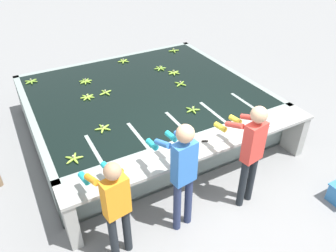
{
  "coord_description": "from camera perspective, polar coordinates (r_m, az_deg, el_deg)",
  "views": [
    {
      "loc": [
        -2.37,
        -3.0,
        3.91
      ],
      "look_at": [
        0.0,
        1.3,
        0.6
      ],
      "focal_mm": 35.0,
      "sensor_mm": 36.0,
      "label": 1
    }
  ],
  "objects": [
    {
      "name": "banana_bunch_floating_1",
      "position": [
        5.89,
        4.28,
        2.84
      ],
      "size": [
        0.27,
        0.27,
        0.08
      ],
      "color": "#75A333",
      "rests_on": "wash_tank"
    },
    {
      "name": "banana_bunch_floating_0",
      "position": [
        4.95,
        -16.1,
        -5.47
      ],
      "size": [
        0.27,
        0.27,
        0.08
      ],
      "color": "#8CB738",
      "rests_on": "wash_tank"
    },
    {
      "name": "banana_bunch_floating_11",
      "position": [
        6.78,
        2.16,
        7.35
      ],
      "size": [
        0.26,
        0.26,
        0.08
      ],
      "color": "#7FAD33",
      "rests_on": "wash_tank"
    },
    {
      "name": "banana_bunch_floating_5",
      "position": [
        7.1,
        -14.17,
        7.55
      ],
      "size": [
        0.28,
        0.28,
        0.08
      ],
      "color": "#7FAD33",
      "rests_on": "wash_tank"
    },
    {
      "name": "banana_bunch_floating_8",
      "position": [
        7.45,
        -22.73,
        7.18
      ],
      "size": [
        0.26,
        0.28,
        0.08
      ],
      "color": "#75A333",
      "rests_on": "wash_tank"
    },
    {
      "name": "ground_plane",
      "position": [
        5.47,
        6.72,
        -11.94
      ],
      "size": [
        80.0,
        80.0,
        0.0
      ],
      "primitive_type": "plane",
      "color": "gray",
      "rests_on": "ground"
    },
    {
      "name": "banana_bunch_floating_2",
      "position": [
        7.48,
        -1.39,
        10.0
      ],
      "size": [
        0.28,
        0.28,
        0.08
      ],
      "color": "#75A333",
      "rests_on": "wash_tank"
    },
    {
      "name": "banana_bunch_floating_6",
      "position": [
        6.47,
        -13.86,
        4.92
      ],
      "size": [
        0.28,
        0.28,
        0.08
      ],
      "color": "#8CB738",
      "rests_on": "wash_tank"
    },
    {
      "name": "banana_bunch_floating_10",
      "position": [
        7.27,
        1.0,
        9.28
      ],
      "size": [
        0.28,
        0.27,
        0.08
      ],
      "color": "#8CB738",
      "rests_on": "wash_tank"
    },
    {
      "name": "banana_bunch_floating_7",
      "position": [
        7.93,
        -7.78,
        11.14
      ],
      "size": [
        0.27,
        0.27,
        0.08
      ],
      "color": "#8CB738",
      "rests_on": "wash_tank"
    },
    {
      "name": "work_ledge",
      "position": [
        5.19,
        5.75,
        -5.72
      ],
      "size": [
        4.4,
        0.45,
        0.85
      ],
      "color": "#9E9E99",
      "rests_on": "ground"
    },
    {
      "name": "worker_1",
      "position": [
        4.31,
        2.54,
        -7.37
      ],
      "size": [
        0.46,
        0.74,
        1.76
      ],
      "color": "navy",
      "rests_on": "ground"
    },
    {
      "name": "knife_1",
      "position": [
        5.66,
        16.02,
        -0.03
      ],
      "size": [
        0.34,
        0.15,
        0.02
      ],
      "color": "silver",
      "rests_on": "work_ledge"
    },
    {
      "name": "banana_bunch_floating_4",
      "position": [
        5.49,
        -11.25,
        -0.4
      ],
      "size": [
        0.28,
        0.27,
        0.08
      ],
      "color": "#8CB738",
      "rests_on": "wash_tank"
    },
    {
      "name": "worker_2",
      "position": [
        4.81,
        14.25,
        -3.67
      ],
      "size": [
        0.48,
        0.74,
        1.74
      ],
      "color": "#1E2328",
      "rests_on": "ground"
    },
    {
      "name": "knife_0",
      "position": [
        5.15,
        7.21,
        -2.61
      ],
      "size": [
        0.33,
        0.18,
        0.02
      ],
      "color": "silver",
      "rests_on": "work_ledge"
    },
    {
      "name": "banana_bunch_floating_9",
      "position": [
        8.48,
        1.02,
        13.0
      ],
      "size": [
        0.28,
        0.28,
        0.08
      ],
      "color": "#7FAD33",
      "rests_on": "wash_tank"
    },
    {
      "name": "wash_tank",
      "position": [
        6.81,
        -4.24,
        3.08
      ],
      "size": [
        4.4,
        3.82,
        0.85
      ],
      "color": "gray",
      "rests_on": "ground"
    },
    {
      "name": "worker_0",
      "position": [
        4.12,
        -9.21,
        -13.02
      ],
      "size": [
        0.47,
        0.73,
        1.56
      ],
      "color": "#1E2328",
      "rests_on": "ground"
    },
    {
      "name": "banana_bunch_floating_3",
      "position": [
        6.56,
        -10.83,
        5.74
      ],
      "size": [
        0.28,
        0.28,
        0.08
      ],
      "color": "#8CB738",
      "rests_on": "wash_tank"
    }
  ]
}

